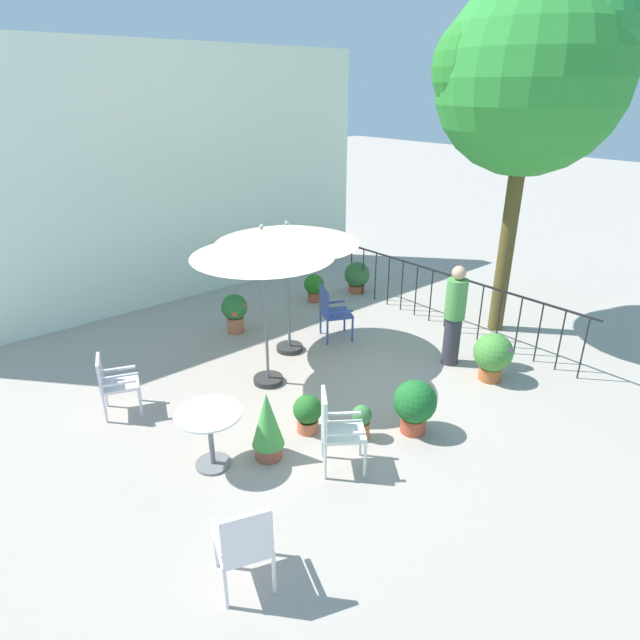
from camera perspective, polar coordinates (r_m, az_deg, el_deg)
ground_plane at (r=8.06m, az=-0.28°, el=-6.53°), size 60.00×60.00×0.00m
villa_facade at (r=10.98m, az=-16.35°, el=14.13°), size 9.33×0.30×4.81m
terrace_railing at (r=9.83m, az=13.43°, el=2.92°), size 0.03×5.32×1.01m
shade_tree at (r=9.50m, az=21.53°, el=22.91°), size 3.05×2.90×5.62m
patio_umbrella_0 at (r=8.28m, az=-3.56°, el=9.01°), size 2.23×2.23×2.19m
patio_umbrella_1 at (r=7.25m, az=-6.17°, el=8.03°), size 1.96×1.96×2.39m
cafe_table_0 at (r=6.30m, az=-11.65°, el=-11.28°), size 0.75×0.75×0.72m
patio_chair_0 at (r=6.11m, az=1.70°, el=-11.27°), size 0.64×0.63×0.99m
patio_chair_1 at (r=4.93m, az=-8.07°, el=-22.34°), size 0.60×0.62×0.94m
patio_chair_2 at (r=7.61m, az=-21.19°, el=-6.07°), size 0.60×0.58×0.84m
patio_chair_3 at (r=9.16m, az=1.23°, el=1.11°), size 0.65×0.66×0.94m
potted_plant_0 at (r=10.87m, az=-0.66°, el=3.61°), size 0.41×0.41×0.57m
potted_plant_1 at (r=9.58m, az=-9.08°, el=1.01°), size 0.46×0.46×0.71m
potted_plant_2 at (r=6.86m, az=-1.34°, el=-9.84°), size 0.37×0.37×0.51m
potted_plant_3 at (r=6.35m, az=-5.62°, el=-11.03°), size 0.38×0.38×0.88m
potted_plant_4 at (r=11.40m, az=3.96°, el=4.69°), size 0.53×0.53×0.66m
potted_plant_5 at (r=8.32m, az=17.96°, el=-3.52°), size 0.58×0.58×0.74m
potted_plant_6 at (r=6.88m, az=10.07°, el=-8.84°), size 0.55×0.55×0.71m
potted_plant_7 at (r=6.77m, az=4.45°, el=-10.63°), size 0.25×0.25×0.46m
standing_person at (r=8.47m, az=14.13°, el=0.53°), size 0.41×0.41×1.62m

